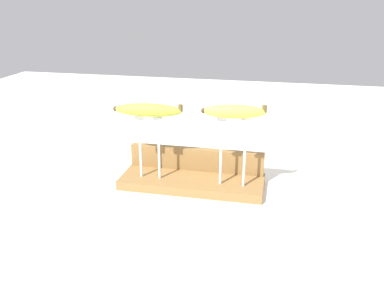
{
  "coord_description": "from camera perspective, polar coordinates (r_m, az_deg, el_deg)",
  "views": [
    {
      "loc": [
        0.23,
        -1.03,
        0.51
      ],
      "look_at": [
        0.0,
        0.0,
        0.13
      ],
      "focal_mm": 38.96,
      "sensor_mm": 36.0,
      "label": 1
    }
  ],
  "objects": [
    {
      "name": "banana_raised_left",
      "position": [
        1.11,
        -6.03,
        4.65
      ],
      "size": [
        0.19,
        0.05,
        0.04
      ],
      "color": "#B2C138",
      "rests_on": "fork_stand_left"
    },
    {
      "name": "banana_chunk_near",
      "position": [
        1.33,
        5.93,
        -1.87
      ],
      "size": [
        0.05,
        0.05,
        0.03
      ],
      "color": "#DBD147",
      "rests_on": "ground"
    },
    {
      "name": "fork_stand_left",
      "position": [
        1.13,
        -5.86,
        0.33
      ],
      "size": [
        0.08,
        0.01,
        0.18
      ],
      "color": "silver",
      "rests_on": "wooden_board"
    },
    {
      "name": "banana_raised_right",
      "position": [
        1.06,
        5.8,
        4.46
      ],
      "size": [
        0.17,
        0.05,
        0.04
      ],
      "color": "#DBD147",
      "rests_on": "fork_stand_right"
    },
    {
      "name": "wooden_board",
      "position": [
        1.17,
        -0.0,
        -5.2
      ],
      "size": [
        0.4,
        0.14,
        0.03
      ],
      "primitive_type": "cube",
      "color": "olive",
      "rests_on": "ground"
    },
    {
      "name": "ground_plane",
      "position": [
        1.18,
        -0.0,
        -5.76
      ],
      "size": [
        3.0,
        3.0,
        0.0
      ],
      "primitive_type": "plane",
      "color": "white"
    },
    {
      "name": "fork_fallen_near",
      "position": [
        0.99,
        0.58,
        -10.71
      ],
      "size": [
        0.17,
        0.03,
        0.01
      ],
      "color": "silver",
      "rests_on": "ground"
    },
    {
      "name": "board_backstop",
      "position": [
        1.2,
        0.6,
        -2.08
      ],
      "size": [
        0.39,
        0.02,
        0.06
      ],
      "primitive_type": "cube",
      "color": "olive",
      "rests_on": "wooden_board"
    },
    {
      "name": "fork_stand_right",
      "position": [
        1.09,
        5.63,
        -0.27
      ],
      "size": [
        0.09,
        0.01,
        0.19
      ],
      "color": "silver",
      "rests_on": "wooden_board"
    }
  ]
}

